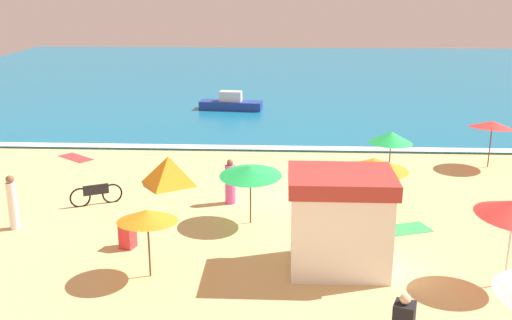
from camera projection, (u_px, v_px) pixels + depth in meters
name	position (u px, v px, depth m)	size (l,w,h in m)	color
ground_plane	(307.00, 197.00, 22.02)	(60.00, 60.00, 0.00)	#D8B775
ocean_water	(296.00, 77.00, 48.82)	(60.00, 44.00, 0.10)	#146B93
wave_breaker_foam	(303.00, 148.00, 28.02)	(57.00, 0.70, 0.01)	white
lifeguard_cabana	(340.00, 220.00, 16.19)	(2.78, 2.19, 2.72)	white
beach_umbrella_1	(492.00, 125.00, 25.00)	(2.56, 2.57, 2.08)	#4C3823
beach_umbrella_2	(374.00, 165.00, 19.72)	(2.74, 2.74, 2.02)	silver
beach_umbrella_4	(250.00, 171.00, 19.13)	(2.31, 2.32, 1.99)	#4C3823
beach_umbrella_5	(391.00, 137.00, 23.36)	(1.75, 1.75, 1.98)	#4C3823
beach_umbrella_7	(147.00, 216.00, 15.62)	(1.77, 1.78, 1.92)	#4C3823
beach_tent	(169.00, 170.00, 23.19)	(2.05, 2.08, 1.13)	orange
parked_bicycle	(96.00, 194.00, 21.14)	(1.66, 0.86, 0.76)	black
beachgoer_1	(128.00, 235.00, 17.71)	(0.50, 0.50, 0.94)	red
beachgoer_3	(13.00, 203.00, 18.95)	(0.32, 0.32, 1.77)	white
beachgoer_7	(404.00, 316.00, 13.39)	(0.58, 0.58, 0.97)	black
beachgoer_8	(230.00, 183.00, 21.19)	(0.45, 0.45, 1.61)	#D84CA5
beach_towel_0	(76.00, 158.00, 26.83)	(1.83, 1.66, 0.01)	red
beach_towel_1	(407.00, 229.00, 19.14)	(1.67, 1.32, 0.01)	green
small_boat_0	(231.00, 104.00, 36.29)	(3.80, 1.43, 1.11)	navy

